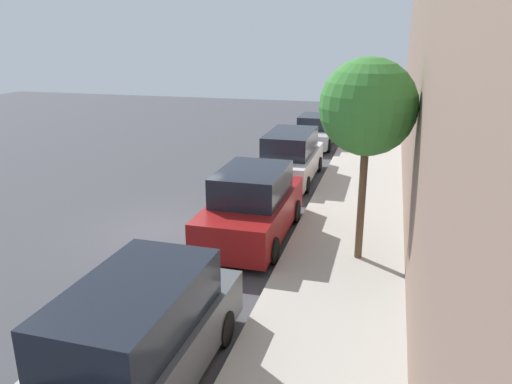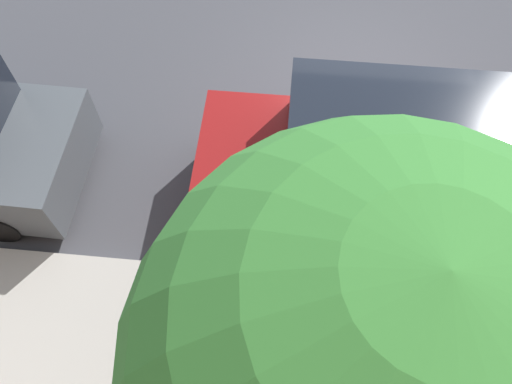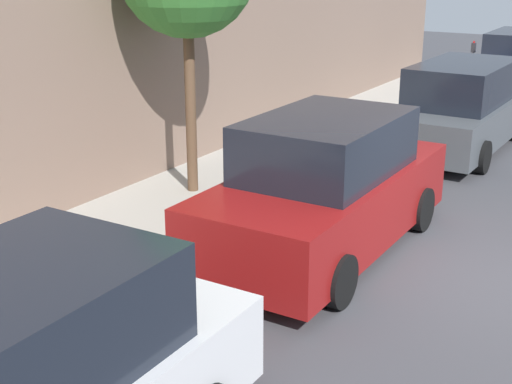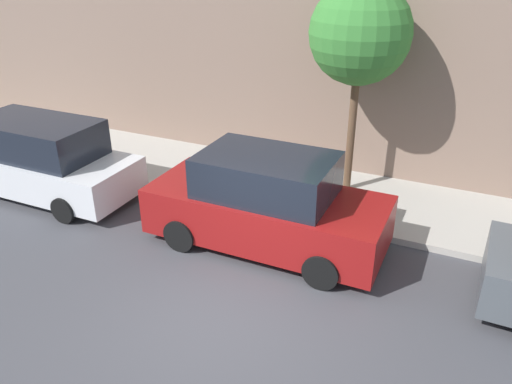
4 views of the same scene
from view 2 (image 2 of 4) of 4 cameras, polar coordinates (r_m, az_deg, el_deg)
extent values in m
plane|color=#424247|center=(8.64, 11.40, 12.00)|extent=(60.00, 60.00, 0.00)
cylinder|color=black|center=(8.26, -23.48, 7.79)|extent=(0.22, 0.66, 0.66)
cube|color=maroon|center=(6.68, 14.34, 0.78)|extent=(1.98, 4.81, 0.96)
cube|color=black|center=(5.97, 16.15, 5.18)|extent=(1.74, 2.61, 0.80)
cylinder|color=black|center=(7.89, 24.18, 4.27)|extent=(0.22, 0.68, 0.68)
cylinder|color=black|center=(7.01, 26.05, -8.26)|extent=(0.22, 0.68, 0.68)
cylinder|color=black|center=(7.37, 2.02, 6.44)|extent=(0.22, 0.68, 0.68)
cylinder|color=black|center=(6.42, 0.76, -6.88)|extent=(0.22, 0.68, 0.68)
sphere|color=#387F33|center=(2.44, 12.71, -18.51)|extent=(2.24, 2.24, 2.24)
camera|label=1|loc=(11.22, -84.00, 2.66)|focal=35.00mm
camera|label=3|loc=(12.78, 63.99, 21.49)|focal=50.00mm
camera|label=4|loc=(11.86, -9.60, 55.91)|focal=35.00mm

